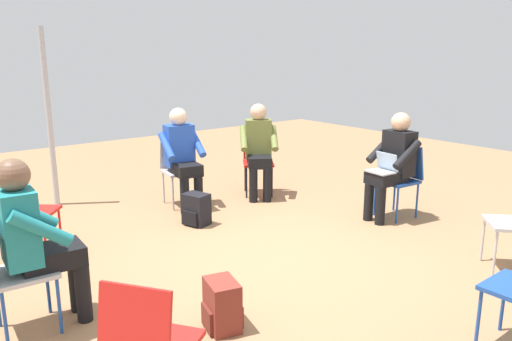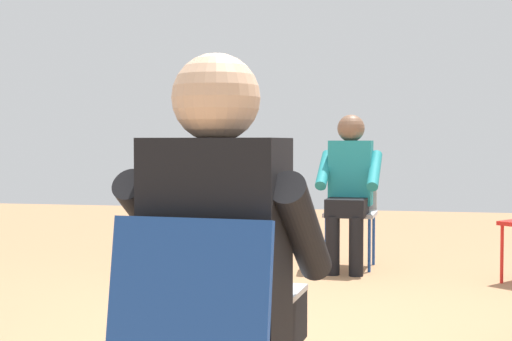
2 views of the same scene
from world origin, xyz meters
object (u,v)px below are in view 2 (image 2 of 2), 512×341
person_with_laptop (228,267)px  person_in_teal (349,183)px  chair_northeast (177,206)px  chair_east (352,206)px  backpack_by_empty_chair (220,268)px

person_with_laptop → person_in_teal: size_ratio=1.00×
chair_northeast → person_with_laptop: (-3.73, -1.34, 0.20)m
chair_east → person_in_teal: bearing=90.0°
chair_northeast → chair_east: same height
chair_northeast → backpack_by_empty_chair: 1.06m
chair_east → backpack_by_empty_chair: 1.46m
chair_east → backpack_by_empty_chair: (-1.16, 0.82, -0.34)m
person_in_teal → chair_northeast: bearing=10.0°
person_with_laptop → person_in_teal: bearing=93.8°
chair_east → person_with_laptop: (-4.05, 0.05, 0.20)m
chair_northeast → person_in_teal: (0.16, -1.38, 0.20)m
chair_northeast → person_in_teal: 1.40m
chair_east → person_with_laptop: size_ratio=0.69×
backpack_by_empty_chair → chair_northeast: bearing=34.4°
person_with_laptop → chair_northeast: bearing=114.2°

